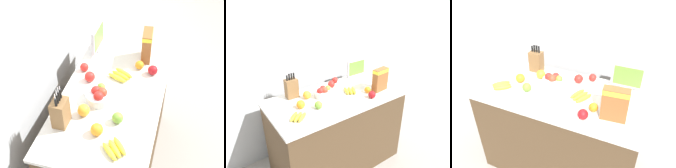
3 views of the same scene
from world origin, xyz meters
The scene contains 16 objects.
ground_plane centered at (0.00, 0.00, 0.00)m, with size 14.00×14.00×0.00m, color gray.
wall_back centered at (0.00, 0.59, 1.30)m, with size 9.00×0.06×2.60m.
counter centered at (0.00, 0.00, 0.46)m, with size 1.49×0.76×0.93m.
knife_block centered at (-0.39, 0.26, 1.03)m, with size 0.13×0.10×0.32m.
small_monitor centered at (0.51, 0.28, 1.06)m, with size 0.29×0.03×0.24m.
cereal_box centered at (0.50, -0.16, 1.07)m, with size 0.20×0.10×0.26m.
fruit_bowl centered at (-0.11, 0.08, 0.98)m, with size 0.21×0.21×0.12m.
banana_bunch_left centered at (0.19, -0.01, 0.95)m, with size 0.18×0.21×0.04m.
banana_bunch_right centered at (-0.52, -0.15, 0.94)m, with size 0.20×0.19×0.04m.
apple_by_knife_block centered at (0.30, -0.25, 0.97)m, with size 0.08×0.08×0.08m, color #A31419.
apple_rightmost centered at (0.08, 0.22, 0.97)m, with size 0.08×0.08×0.08m, color red.
apple_front centered at (-0.28, -0.11, 0.97)m, with size 0.08×0.08×0.08m, color #6B9E33.
apple_leftmost centered at (0.19, 0.30, 0.96)m, with size 0.07×0.07×0.07m, color red.
orange_back_center centered at (0.34, -0.13, 0.96)m, with size 0.07×0.07×0.07m, color orange.
orange_near_bowl centered at (-0.42, 0.00, 0.97)m, with size 0.09×0.09×0.09m, color orange.
orange_mid_left centered at (-0.28, 0.14, 0.97)m, with size 0.09×0.09×0.09m, color orange.
Camera 1 is at (-1.69, -0.45, 2.55)m, focal length 50.00 mm.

